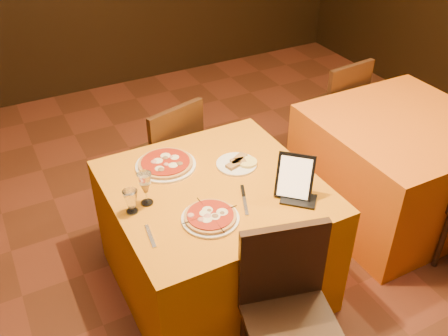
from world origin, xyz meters
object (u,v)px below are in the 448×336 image
pizza_near (210,217)px  wine_glass (146,188)px  main_table (215,237)px  tablet (295,177)px  chair_main_far (162,157)px  side_table (396,168)px  chair_side_far (327,110)px  pizza_far (166,164)px  chair_main_near (293,328)px  water_glass (131,202)px

pizza_near → wine_glass: bearing=130.5°
main_table → tablet: 0.65m
chair_main_far → tablet: (0.33, -1.09, 0.41)m
side_table → chair_main_far: 1.64m
chair_main_far → chair_side_far: bearing=165.1°
pizza_near → pizza_far: same height
chair_main_near → wine_glass: wine_glass is taller
side_table → pizza_near: bearing=-169.9°
chair_side_far → chair_main_near: bearing=42.8°
side_table → water_glass: size_ratio=8.46×
side_table → pizza_far: 1.67m
side_table → water_glass: water_glass is taller
chair_main_near → tablet: size_ratio=3.73×
chair_side_far → pizza_far: size_ratio=2.63×
main_table → side_table: bearing=1.4°
pizza_far → side_table: bearing=-8.9°
pizza_far → tablet: (0.49, -0.56, 0.10)m
chair_main_far → pizza_far: bearing=57.1°
chair_side_far → water_glass: 2.12m
chair_side_far → wine_glass: 2.03m
side_table → wine_glass: (-1.82, -0.01, 0.47)m
chair_side_far → water_glass: bearing=18.1°
side_table → tablet: tablet is taller
main_table → side_table: same height
chair_main_far → pizza_near: size_ratio=3.15×
side_table → water_glass: 1.96m
side_table → pizza_far: bearing=171.1°
tablet → chair_side_far: bearing=88.2°
main_table → wine_glass: wine_glass is taller
chair_main_near → pizza_far: 1.14m
side_table → tablet: bearing=-164.6°
side_table → chair_main_far: size_ratio=1.21×
chair_side_far → pizza_far: bearing=13.0°
chair_main_far → wine_glass: (-0.38, -0.79, 0.39)m
main_table → water_glass: (-0.47, -0.01, 0.44)m
chair_main_near → pizza_far: bearing=113.0°
main_table → water_glass: size_ratio=8.46×
pizza_far → wine_glass: wine_glass is taller
chair_main_far → pizza_near: bearing=66.6°
side_table → pizza_far: pizza_far is taller
water_glass → side_table: bearing=1.3°
main_table → side_table: (1.44, 0.04, 0.00)m
chair_main_near → wine_glass: (-0.38, 0.82, 0.39)m
chair_main_far → tablet: size_ratio=3.73×
water_glass → pizza_far: bearing=44.3°
main_table → pizza_near: bearing=-120.6°
chair_side_far → water_glass: (-1.91, -0.84, 0.36)m
tablet → wine_glass: bearing=-159.3°
side_table → chair_main_near: (-1.44, -0.83, 0.08)m
chair_main_near → wine_glass: bearing=129.1°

